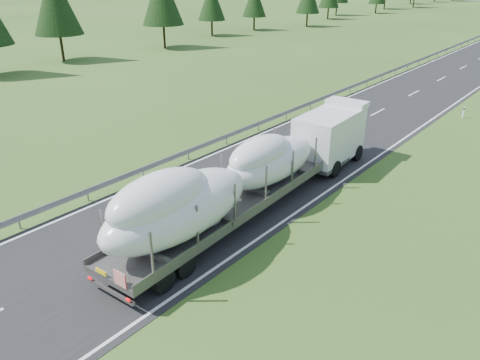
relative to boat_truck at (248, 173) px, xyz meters
The scene contains 2 objects.
ground 5.71m from the boat_truck, 119.28° to the right, with size 400.00×400.00×0.00m, color #32531B.
boat_truck is the anchor object (origin of this frame).
Camera 1 is at (16.13, -12.92, 12.01)m, focal length 35.00 mm.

